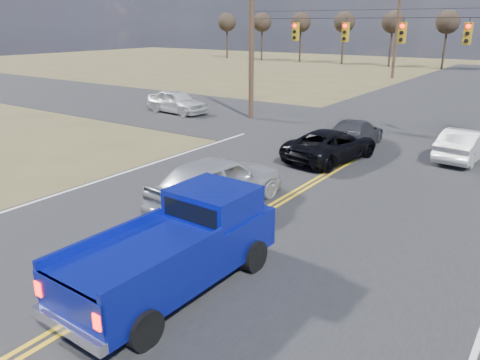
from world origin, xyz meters
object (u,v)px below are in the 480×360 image
Objects in this scene: dgrey_car_queue at (354,134)px; cross_car_west at (177,102)px; pickup_truck at (179,247)px; silver_suv at (218,182)px; white_car_queue at (465,144)px; black_suv at (331,145)px.

cross_car_west is (-13.26, 1.94, 0.08)m from dgrey_car_queue.
pickup_truck is 14.39m from dgrey_car_queue.
pickup_truck is at bearing -132.32° from cross_car_west.
dgrey_car_queue is at bearing -93.11° from cross_car_west.
pickup_truck is at bearing 121.80° from silver_suv.
silver_suv is 1.07× the size of dgrey_car_queue.
cross_car_west is at bearing 0.98° from white_car_queue.
white_car_queue is 18.08m from cross_car_west.
silver_suv is 7.30m from black_suv.
dgrey_car_queue is at bearing 13.97° from white_car_queue.
silver_suv is at bearing 118.76° from pickup_truck.
black_suv is 1.03× the size of dgrey_car_queue.
dgrey_car_queue is 1.05× the size of cross_car_west.
silver_suv is 11.99m from white_car_queue.
pickup_truck is at bearing 89.98° from dgrey_car_queue.
silver_suv is 9.91m from dgrey_car_queue.
silver_suv reaches higher than white_car_queue.
cross_car_west is (-13.26, 4.56, 0.09)m from black_suv.
cross_car_west is at bearing -38.93° from silver_suv.
cross_car_west reaches higher than dgrey_car_queue.
black_suv is at bearing 99.09° from pickup_truck.
black_suv is at bearing 40.14° from white_car_queue.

